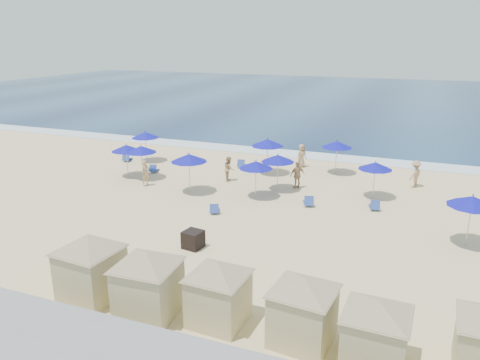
{
  "coord_description": "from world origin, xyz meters",
  "views": [
    {
      "loc": [
        8.24,
        -22.74,
        9.87
      ],
      "look_at": [
        -1.91,
        3.0,
        1.29
      ],
      "focal_mm": 35.0,
      "sensor_mm": 36.0,
      "label": 1
    }
  ],
  "objects_px": {
    "umbrella_2": "(145,135)",
    "beachgoer_4": "(302,156)",
    "umbrella_0": "(141,149)",
    "umbrella_5": "(278,158)",
    "cabana_3": "(303,302)",
    "umbrella_4": "(267,143)",
    "cabana_0": "(90,260)",
    "umbrella_1": "(126,148)",
    "umbrella_9": "(472,201)",
    "umbrella_8": "(375,166)",
    "cabana_1": "(148,276)",
    "umbrella_7": "(337,144)",
    "cabana_4": "(376,325)",
    "trash_bin": "(193,239)",
    "umbrella_3": "(189,158)",
    "beachgoer_0": "(145,173)",
    "beachgoer_1": "(229,169)",
    "beachgoer_3": "(415,174)",
    "cabana_2": "(218,286)",
    "beachgoer_2": "(297,175)",
    "umbrella_6": "(256,165)"
  },
  "relations": [
    {
      "from": "beachgoer_0",
      "to": "umbrella_1",
      "type": "bearing_deg",
      "value": 75.59
    },
    {
      "from": "cabana_0",
      "to": "umbrella_3",
      "type": "relative_size",
      "value": 1.64
    },
    {
      "from": "umbrella_2",
      "to": "umbrella_0",
      "type": "bearing_deg",
      "value": -60.94
    },
    {
      "from": "trash_bin",
      "to": "umbrella_5",
      "type": "xyz_separation_m",
      "value": [
        1.17,
        9.96,
        1.75
      ]
    },
    {
      "from": "cabana_1",
      "to": "beachgoer_4",
      "type": "height_order",
      "value": "cabana_1"
    },
    {
      "from": "cabana_1",
      "to": "umbrella_9",
      "type": "relative_size",
      "value": 1.65
    },
    {
      "from": "cabana_0",
      "to": "beachgoer_0",
      "type": "height_order",
      "value": "cabana_0"
    },
    {
      "from": "cabana_0",
      "to": "umbrella_1",
      "type": "distance_m",
      "value": 16.65
    },
    {
      "from": "umbrella_1",
      "to": "umbrella_9",
      "type": "distance_m",
      "value": 22.57
    },
    {
      "from": "beachgoer_1",
      "to": "beachgoer_2",
      "type": "relative_size",
      "value": 0.94
    },
    {
      "from": "umbrella_3",
      "to": "umbrella_5",
      "type": "relative_size",
      "value": 1.07
    },
    {
      "from": "umbrella_8",
      "to": "beachgoer_4",
      "type": "relative_size",
      "value": 1.33
    },
    {
      "from": "umbrella_1",
      "to": "umbrella_8",
      "type": "height_order",
      "value": "umbrella_1"
    },
    {
      "from": "umbrella_4",
      "to": "umbrella_2",
      "type": "bearing_deg",
      "value": -179.0
    },
    {
      "from": "cabana_1",
      "to": "cabana_2",
      "type": "bearing_deg",
      "value": 11.05
    },
    {
      "from": "cabana_3",
      "to": "beachgoer_3",
      "type": "distance_m",
      "value": 19.43
    },
    {
      "from": "umbrella_7",
      "to": "beachgoer_1",
      "type": "xyz_separation_m",
      "value": [
        -6.7,
        -4.54,
        -1.35
      ]
    },
    {
      "from": "cabana_4",
      "to": "cabana_1",
      "type": "bearing_deg",
      "value": -179.19
    },
    {
      "from": "cabana_4",
      "to": "beachgoer_0",
      "type": "distance_m",
      "value": 21.14
    },
    {
      "from": "cabana_1",
      "to": "beachgoer_3",
      "type": "height_order",
      "value": "cabana_1"
    },
    {
      "from": "cabana_0",
      "to": "umbrella_1",
      "type": "xyz_separation_m",
      "value": [
        -8.27,
        14.44,
        0.53
      ]
    },
    {
      "from": "umbrella_8",
      "to": "beachgoer_3",
      "type": "height_order",
      "value": "umbrella_8"
    },
    {
      "from": "beachgoer_0",
      "to": "cabana_0",
      "type": "bearing_deg",
      "value": -139.98
    },
    {
      "from": "umbrella_2",
      "to": "umbrella_8",
      "type": "height_order",
      "value": "umbrella_2"
    },
    {
      "from": "cabana_3",
      "to": "trash_bin",
      "type": "bearing_deg",
      "value": 142.5
    },
    {
      "from": "umbrella_8",
      "to": "beachgoer_4",
      "type": "bearing_deg",
      "value": 138.28
    },
    {
      "from": "cabana_1",
      "to": "umbrella_7",
      "type": "bearing_deg",
      "value": 81.98
    },
    {
      "from": "cabana_3",
      "to": "umbrella_1",
      "type": "distance_m",
      "value": 21.82
    },
    {
      "from": "cabana_3",
      "to": "umbrella_4",
      "type": "bearing_deg",
      "value": 111.74
    },
    {
      "from": "beachgoer_2",
      "to": "umbrella_6",
      "type": "bearing_deg",
      "value": 11.21
    },
    {
      "from": "umbrella_7",
      "to": "beachgoer_0",
      "type": "xyz_separation_m",
      "value": [
        -11.52,
        -7.76,
        -1.32
      ]
    },
    {
      "from": "trash_bin",
      "to": "cabana_0",
      "type": "relative_size",
      "value": 0.19
    },
    {
      "from": "umbrella_4",
      "to": "beachgoer_4",
      "type": "bearing_deg",
      "value": 55.41
    },
    {
      "from": "cabana_0",
      "to": "umbrella_4",
      "type": "distance_m",
      "value": 18.85
    },
    {
      "from": "beachgoer_1",
      "to": "umbrella_5",
      "type": "bearing_deg",
      "value": -130.58
    },
    {
      "from": "cabana_1",
      "to": "umbrella_8",
      "type": "relative_size",
      "value": 1.81
    },
    {
      "from": "umbrella_8",
      "to": "beachgoer_0",
      "type": "height_order",
      "value": "umbrella_8"
    },
    {
      "from": "umbrella_3",
      "to": "umbrella_5",
      "type": "distance_m",
      "value": 5.78
    },
    {
      "from": "umbrella_0",
      "to": "umbrella_5",
      "type": "distance_m",
      "value": 9.83
    },
    {
      "from": "cabana_4",
      "to": "umbrella_5",
      "type": "height_order",
      "value": "cabana_4"
    },
    {
      "from": "cabana_4",
      "to": "beachgoer_0",
      "type": "bearing_deg",
      "value": 141.61
    },
    {
      "from": "umbrella_2",
      "to": "cabana_4",
      "type": "bearing_deg",
      "value": -43.04
    },
    {
      "from": "umbrella_1",
      "to": "umbrella_8",
      "type": "bearing_deg",
      "value": 5.81
    },
    {
      "from": "beachgoer_1",
      "to": "beachgoer_4",
      "type": "xyz_separation_m",
      "value": [
        3.89,
        5.33,
        0.05
      ]
    },
    {
      "from": "umbrella_2",
      "to": "beachgoer_4",
      "type": "relative_size",
      "value": 1.39
    },
    {
      "from": "cabana_1",
      "to": "umbrella_1",
      "type": "relative_size",
      "value": 1.79
    },
    {
      "from": "umbrella_0",
      "to": "umbrella_9",
      "type": "bearing_deg",
      "value": -10.25
    },
    {
      "from": "cabana_3",
      "to": "umbrella_1",
      "type": "xyz_separation_m",
      "value": [
        -16.61,
        14.14,
        0.63
      ]
    },
    {
      "from": "cabana_4",
      "to": "umbrella_4",
      "type": "bearing_deg",
      "value": 117.29
    },
    {
      "from": "umbrella_9",
      "to": "umbrella_8",
      "type": "bearing_deg",
      "value": 132.09
    }
  ]
}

